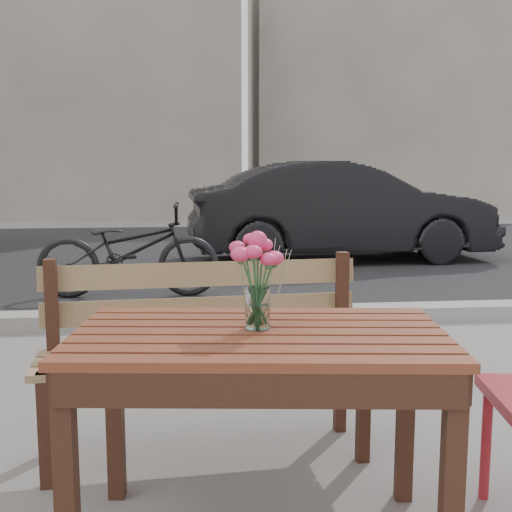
{
  "coord_description": "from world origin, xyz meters",
  "views": [
    {
      "loc": [
        -0.16,
        -1.89,
        1.24
      ],
      "look_at": [
        0.05,
        0.14,
        0.95
      ],
      "focal_mm": 45.0,
      "sensor_mm": 36.0,
      "label": 1
    }
  ],
  "objects_px": {
    "main_table": "(259,367)",
    "parked_car": "(340,211)",
    "main_vase": "(258,268)",
    "bicycle": "(129,250)"
  },
  "relations": [
    {
      "from": "parked_car",
      "to": "main_vase",
      "type": "bearing_deg",
      "value": 161.09
    },
    {
      "from": "main_vase",
      "to": "parked_car",
      "type": "relative_size",
      "value": 0.08
    },
    {
      "from": "parked_car",
      "to": "bicycle",
      "type": "relative_size",
      "value": 2.31
    },
    {
      "from": "main_vase",
      "to": "bicycle",
      "type": "xyz_separation_m",
      "value": [
        -0.79,
        4.06,
        -0.47
      ]
    },
    {
      "from": "main_vase",
      "to": "parked_car",
      "type": "height_order",
      "value": "parked_car"
    },
    {
      "from": "main_vase",
      "to": "main_table",
      "type": "bearing_deg",
      "value": -86.24
    },
    {
      "from": "main_table",
      "to": "parked_car",
      "type": "bearing_deg",
      "value": 81.03
    },
    {
      "from": "parked_car",
      "to": "bicycle",
      "type": "distance_m",
      "value": 3.3
    },
    {
      "from": "parked_car",
      "to": "bicycle",
      "type": "xyz_separation_m",
      "value": [
        -2.52,
        -2.13,
        -0.2
      ]
    },
    {
      "from": "main_table",
      "to": "bicycle",
      "type": "relative_size",
      "value": 0.73
    }
  ]
}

